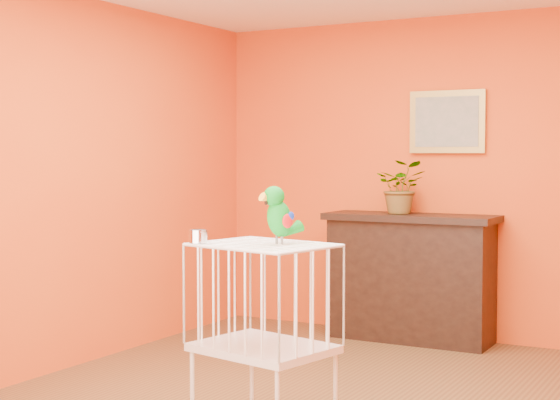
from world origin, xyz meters
The scene contains 7 objects.
room_shell centered at (0.00, 0.00, 1.58)m, with size 4.50×4.50×4.50m.
console_cabinet centered at (-0.23, 2.01, 0.51)m, with size 1.37×0.49×1.01m.
potted_plant centered at (-0.30, 1.99, 1.18)m, with size 0.39×0.43×0.33m, color #26722D.
framed_picture centered at (0.00, 2.22, 1.75)m, with size 0.62×0.04×0.50m.
birdcage centered at (-0.06, -0.62, 0.53)m, with size 0.75×0.64×1.02m.
feed_cup centered at (-0.37, -0.76, 1.06)m, with size 0.10×0.10×0.07m, color silver.
parrot centered at (0.01, -0.57, 1.18)m, with size 0.18×0.27×0.30m.
Camera 1 is at (2.15, -4.44, 1.48)m, focal length 55.00 mm.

